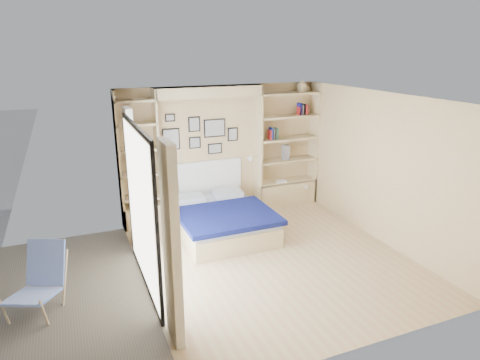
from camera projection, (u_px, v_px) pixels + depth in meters
name	position (u px, v px, depth m)	size (l,w,h in m)	color
ground	(272.00, 258.00, 6.73)	(4.50, 4.50, 0.00)	tan
room_shell	(216.00, 170.00, 7.61)	(4.50, 4.50, 4.50)	tan
bed	(221.00, 219.00, 7.56)	(1.60, 2.03, 1.07)	tan
photo_gallery	(200.00, 134.00, 8.04)	(1.48, 0.02, 0.82)	black
reading_lamps	(212.00, 162.00, 8.05)	(1.92, 0.12, 0.15)	silver
shelf_decor	(280.00, 124.00, 8.47)	(3.47, 0.23, 2.03)	#A51E1E
deck	(18.00, 310.00, 5.42)	(3.20, 4.00, 0.05)	#655A4B
deck_chair	(39.00, 280.00, 5.33)	(0.81, 0.97, 0.85)	tan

